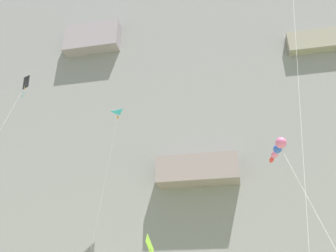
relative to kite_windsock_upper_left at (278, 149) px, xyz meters
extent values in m
cube|color=gray|center=(-7.70, 51.32, 30.78)|extent=(180.00, 30.50, 82.81)
cube|color=gray|center=(-27.94, 35.99, 42.52)|extent=(11.27, 4.82, 6.34)
cube|color=gray|center=(-7.70, 34.82, 12.50)|extent=(12.39, 4.30, 4.24)
cube|color=gray|center=(17.22, 36.13, 35.30)|extent=(16.41, 3.28, 4.12)
ellipsoid|color=pink|center=(0.09, -0.66, 0.02)|extent=(0.61, 0.70, 0.54)
ellipsoid|color=blue|center=(-0.02, 0.09, 0.05)|extent=(0.51, 0.69, 0.45)
ellipsoid|color=pink|center=(-0.12, 0.84, 0.07)|extent=(0.41, 0.67, 0.35)
ellipsoid|color=red|center=(-0.22, 1.59, 0.09)|extent=(0.32, 0.66, 0.25)
cylinder|color=silver|center=(0.97, -3.13, -5.30)|extent=(1.84, 5.41, 10.41)
cube|color=#8CCC33|center=(-9.07, 10.41, -2.62)|extent=(0.37, 1.76, 1.74)
cylinder|color=black|center=(-9.07, 10.41, -2.62)|extent=(0.39, 0.06, 1.41)
cube|color=black|center=(-17.94, 3.90, 9.15)|extent=(0.62, 1.56, 1.64)
cylinder|color=black|center=(-17.94, 3.90, 9.15)|extent=(0.25, 0.15, 1.34)
cube|color=orange|center=(-17.96, 3.90, 8.54)|extent=(0.10, 0.18, 0.10)
cube|color=#38B2D1|center=(-17.95, 3.90, 8.20)|extent=(0.15, 0.16, 0.10)
cube|color=teal|center=(-17.97, 3.90, 7.86)|extent=(0.07, 0.19, 0.10)
pyramid|color=#38B2D1|center=(-19.04, 29.46, 20.06)|extent=(1.81, 1.33, 0.46)
cube|color=orange|center=(-19.14, 28.97, 20.02)|extent=(0.15, 0.52, 0.55)
cylinder|color=silver|center=(-20.41, 27.85, 4.76)|extent=(2.56, 2.26, 30.52)
cylinder|color=silver|center=(0.57, -4.04, 0.07)|extent=(2.83, 2.95, 21.15)
camera|label=1|loc=(-2.30, -17.39, -7.60)|focal=38.85mm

